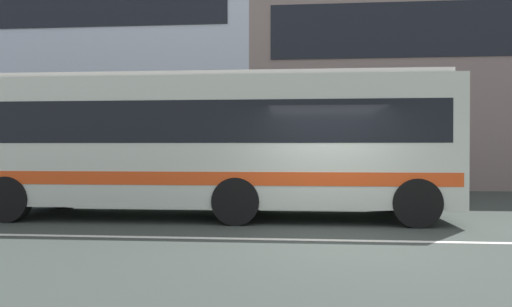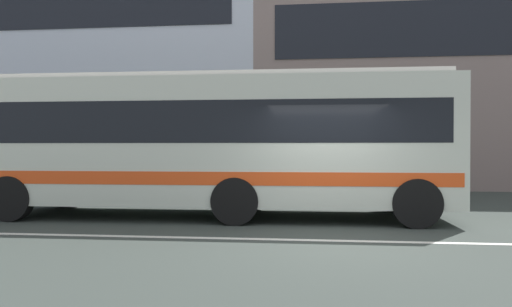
# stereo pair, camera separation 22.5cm
# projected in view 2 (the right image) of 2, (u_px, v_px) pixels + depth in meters

# --- Properties ---
(ground_plane) EXTENTS (160.00, 160.00, 0.00)m
(ground_plane) POSITION_uv_depth(u_px,v_px,m) (332.00, 241.00, 8.12)
(ground_plane) COLOR #363D38
(lane_centre_line) EXTENTS (60.00, 0.16, 0.01)m
(lane_centre_line) POSITION_uv_depth(u_px,v_px,m) (332.00, 241.00, 8.12)
(lane_centre_line) COLOR silver
(lane_centre_line) RESTS_ON ground_plane
(hedge_row_far) EXTENTS (12.87, 1.10, 0.78)m
(hedge_row_far) POSITION_uv_depth(u_px,v_px,m) (224.00, 186.00, 15.11)
(hedge_row_far) COLOR #214A23
(hedge_row_far) RESTS_ON ground_plane
(apartment_block_left) EXTENTS (20.99, 10.53, 13.45)m
(apartment_block_left) POSITION_uv_depth(u_px,v_px,m) (66.00, 51.00, 24.48)
(apartment_block_left) COLOR silver
(apartment_block_left) RESTS_ON ground_plane
(apartment_block_right) EXTENTS (21.14, 10.53, 10.48)m
(apartment_block_right) POSITION_uv_depth(u_px,v_px,m) (486.00, 72.00, 22.22)
(apartment_block_right) COLOR gray
(apartment_block_right) RESTS_ON ground_plane
(transit_bus) EXTENTS (10.73, 2.72, 3.26)m
(transit_bus) POSITION_uv_depth(u_px,v_px,m) (215.00, 140.00, 11.02)
(transit_bus) COLOR silver
(transit_bus) RESTS_ON ground_plane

